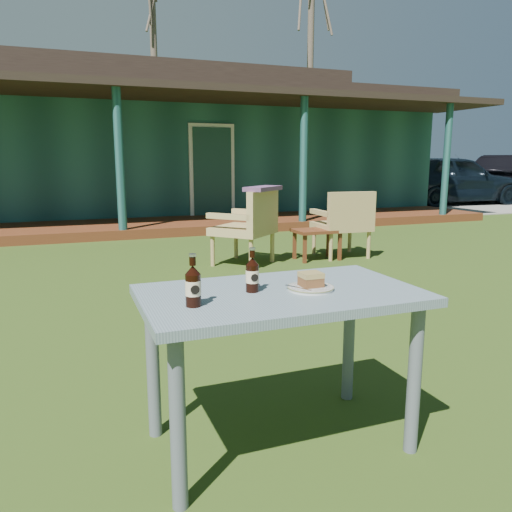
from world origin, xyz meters
name	(u,v)px	position (x,y,z in m)	size (l,w,h in m)	color
ground	(195,332)	(0.00, 0.00, 0.00)	(80.00, 80.00, 0.00)	#334916
pavilion	(99,146)	(0.00, 9.39, 1.61)	(15.80, 8.30, 3.45)	#1C4A48
gravel_strip	(463,202)	(10.50, 8.50, 0.01)	(9.00, 6.00, 0.02)	gray
tree_mid	(155,76)	(3.00, 18.50, 4.75)	(0.28, 0.28, 9.50)	brown
tree_right	(310,61)	(9.50, 17.00, 5.50)	(0.28, 0.28, 11.00)	brown
car_near	(451,180)	(9.63, 8.08, 0.72)	(1.70, 4.23, 1.44)	black
car_far	(511,177)	(13.25, 9.32, 0.72)	(1.52, 4.37, 1.44)	black
cafe_table	(280,313)	(0.00, -1.60, 0.62)	(1.20, 0.70, 0.72)	slate
plate	(311,288)	(0.13, -1.63, 0.73)	(0.20, 0.20, 0.01)	silver
cake_slice	(311,279)	(0.13, -1.62, 0.77)	(0.09, 0.09, 0.06)	brown
fork	(298,288)	(0.07, -1.64, 0.74)	(0.01, 0.14, 0.00)	silver
cola_bottle_near	(252,274)	(-0.12, -1.57, 0.80)	(0.06, 0.06, 0.19)	black
cola_bottle_far	(193,285)	(-0.41, -1.69, 0.80)	(0.06, 0.06, 0.21)	black
bottle_cap	(257,285)	(-0.07, -1.48, 0.72)	(0.03, 0.03, 0.01)	silver
armchair_left	(249,223)	(1.24, 2.18, 0.52)	(0.93, 0.93, 0.92)	tan
armchair_right	(345,220)	(2.57, 2.17, 0.50)	(0.68, 0.64, 0.88)	tan
floral_throw	(263,188)	(1.36, 2.04, 0.94)	(0.59, 0.24, 0.05)	#674169
side_table	(317,234)	(2.16, 2.16, 0.34)	(0.60, 0.40, 0.40)	#5D2D16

